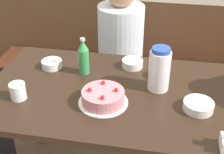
% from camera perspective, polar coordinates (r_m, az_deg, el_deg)
% --- Properties ---
extents(bench_seat, '(2.22, 0.38, 0.45)m').
position_cam_1_polar(bench_seat, '(2.62, 3.32, -2.48)').
color(bench_seat, '#472314').
rests_on(bench_seat, ground_plane).
extents(dining_table, '(1.32, 0.80, 0.78)m').
position_cam_1_polar(dining_table, '(1.69, -0.02, -5.39)').
color(dining_table, black).
rests_on(dining_table, ground_plane).
extents(birthday_cake, '(0.24, 0.24, 0.09)m').
position_cam_1_polar(birthday_cake, '(1.51, -1.64, -3.72)').
color(birthday_cake, white).
rests_on(birthday_cake, dining_table).
extents(water_pitcher, '(0.11, 0.11, 0.24)m').
position_cam_1_polar(water_pitcher, '(1.60, 8.66, 1.39)').
color(water_pitcher, white).
rests_on(water_pitcher, dining_table).
extents(soju_bottle, '(0.06, 0.06, 0.21)m').
position_cam_1_polar(soju_bottle, '(1.73, -5.24, 3.68)').
color(soju_bottle, '#388E4C').
rests_on(soju_bottle, dining_table).
extents(bowl_soup_white, '(0.12, 0.12, 0.04)m').
position_cam_1_polar(bowl_soup_white, '(1.83, 3.76, 2.49)').
color(bowl_soup_white, white).
rests_on(bowl_soup_white, dining_table).
extents(bowl_rice_small, '(0.10, 0.10, 0.03)m').
position_cam_1_polar(bowl_rice_small, '(1.75, 8.33, 0.55)').
color(bowl_rice_small, white).
rests_on(bowl_rice_small, dining_table).
extents(bowl_side_dish, '(0.14, 0.14, 0.04)m').
position_cam_1_polar(bowl_side_dish, '(1.54, 15.51, -5.09)').
color(bowl_side_dish, white).
rests_on(bowl_side_dish, dining_table).
extents(bowl_sauce_shallow, '(0.12, 0.12, 0.04)m').
position_cam_1_polar(bowl_sauce_shallow, '(1.85, -10.94, 2.36)').
color(bowl_sauce_shallow, white).
rests_on(bowl_sauce_shallow, dining_table).
extents(glass_water_tall, '(0.08, 0.08, 0.08)m').
position_cam_1_polar(glass_water_tall, '(1.61, -16.83, -2.50)').
color(glass_water_tall, silver).
rests_on(glass_water_tall, dining_table).
extents(person_grey_tee, '(0.32, 0.34, 1.19)m').
position_cam_1_polar(person_grey_tee, '(2.30, 1.53, 2.39)').
color(person_grey_tee, '#33333D').
rests_on(person_grey_tee, ground_plane).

